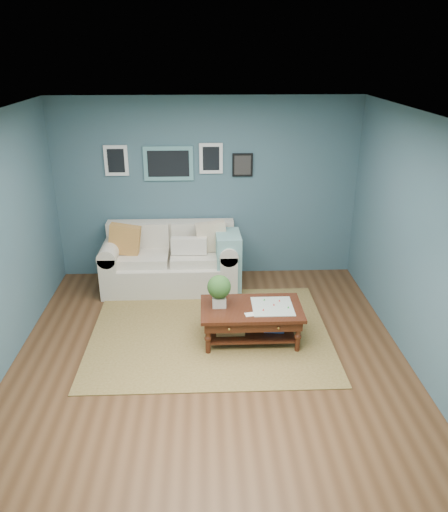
{
  "coord_description": "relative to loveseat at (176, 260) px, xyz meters",
  "views": [
    {
      "loc": [
        -0.04,
        -4.75,
        3.31
      ],
      "look_at": [
        0.19,
        1.0,
        0.9
      ],
      "focal_mm": 35.0,
      "sensor_mm": 36.0,
      "label": 1
    }
  ],
  "objects": [
    {
      "name": "room_shell",
      "position": [
        0.46,
        -1.97,
        0.94
      ],
      "size": [
        5.0,
        5.02,
        2.7
      ],
      "color": "brown",
      "rests_on": "ground"
    },
    {
      "name": "area_rug",
      "position": [
        0.47,
        -1.38,
        -0.41
      ],
      "size": [
        2.94,
        2.36,
        0.01
      ],
      "primitive_type": "cube",
      "color": "brown",
      "rests_on": "ground"
    },
    {
      "name": "coffee_table",
      "position": [
        0.9,
        -1.55,
        -0.04
      ],
      "size": [
        1.21,
        0.71,
        0.85
      ],
      "rotation": [
        0.0,
        0.0,
        -0.0
      ],
      "color": "#37170B",
      "rests_on": "ground"
    },
    {
      "name": "loveseat",
      "position": [
        0.0,
        0.0,
        0.0
      ],
      "size": [
        1.99,
        0.9,
        1.02
      ],
      "color": "silver",
      "rests_on": "ground"
    }
  ]
}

